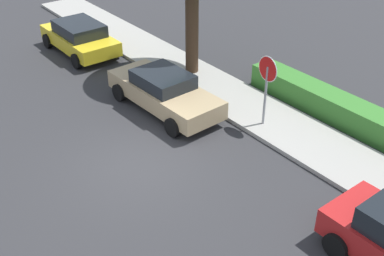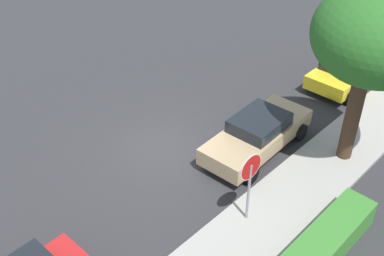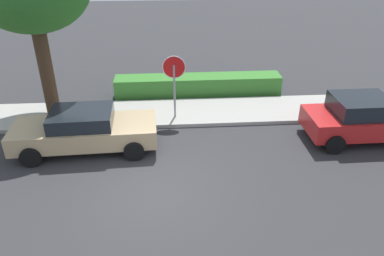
# 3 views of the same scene
# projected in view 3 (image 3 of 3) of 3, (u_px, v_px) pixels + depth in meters

# --- Properties ---
(ground_plane) EXTENTS (60.00, 60.00, 0.00)m
(ground_plane) POSITION_uv_depth(u_px,v_px,m) (154.00, 192.00, 10.43)
(ground_plane) COLOR #2D2D30
(sidewalk_curb) EXTENTS (32.00, 2.27, 0.14)m
(sidewalk_curb) POSITION_uv_depth(u_px,v_px,m) (156.00, 113.00, 14.61)
(sidewalk_curb) COLOR #9E9B93
(sidewalk_curb) RESTS_ON ground_plane
(stop_sign) EXTENTS (0.83, 0.08, 2.51)m
(stop_sign) POSITION_uv_depth(u_px,v_px,m) (174.00, 77.00, 13.45)
(stop_sign) COLOR gray
(stop_sign) RESTS_ON ground_plane
(parked_car_tan) EXTENTS (4.66, 2.09, 1.38)m
(parked_car_tan) POSITION_uv_depth(u_px,v_px,m) (85.00, 130.00, 12.11)
(parked_car_tan) COLOR tan
(parked_car_tan) RESTS_ON ground_plane
(parked_car_red) EXTENTS (4.01, 2.00, 1.53)m
(parked_car_red) POSITION_uv_depth(u_px,v_px,m) (364.00, 118.00, 12.69)
(parked_car_red) COLOR red
(parked_car_red) RESTS_ON ground_plane
(front_yard_hedge) EXTENTS (7.11, 0.98, 0.85)m
(front_yard_hedge) POSITION_uv_depth(u_px,v_px,m) (198.00, 85.00, 16.19)
(front_yard_hedge) COLOR #387A2D
(front_yard_hedge) RESTS_ON ground_plane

